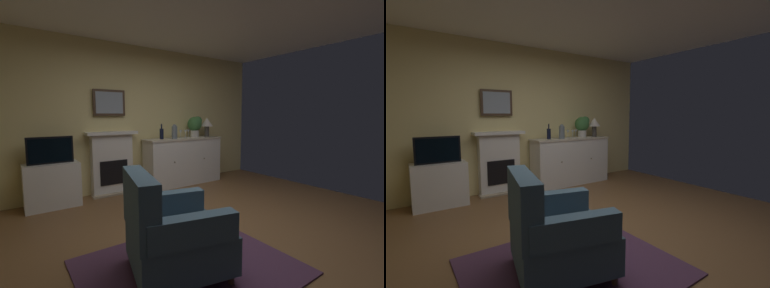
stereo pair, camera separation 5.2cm
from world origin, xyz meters
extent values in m
cube|color=brown|center=(0.00, 0.00, -0.05)|extent=(5.68, 4.91, 0.10)
cube|color=#EAD68C|center=(0.00, 2.42, 1.33)|extent=(5.68, 0.06, 2.65)
cube|color=#4C2D47|center=(-0.71, -0.37, 0.01)|extent=(1.81, 1.53, 0.02)
cube|color=white|center=(-0.49, 2.30, 0.53)|extent=(0.70, 0.18, 1.05)
cube|color=tan|center=(-0.49, 2.21, 0.01)|extent=(0.77, 0.20, 0.03)
cube|color=black|center=(-0.49, 2.21, 0.39)|extent=(0.48, 0.02, 0.42)
cube|color=white|center=(-0.49, 2.27, 1.07)|extent=(0.87, 0.27, 0.05)
cube|color=#473323|center=(-0.49, 2.34, 1.60)|extent=(0.55, 0.03, 0.45)
cube|color=#8C99A8|center=(-0.49, 2.33, 1.60)|extent=(0.47, 0.01, 0.37)
cube|color=white|center=(0.90, 2.12, 0.45)|extent=(1.59, 0.45, 0.90)
cube|color=beige|center=(0.90, 2.12, 0.91)|extent=(1.62, 0.48, 0.03)
sphere|color=brown|center=(0.55, 1.88, 0.51)|extent=(0.02, 0.02, 0.02)
sphere|color=brown|center=(1.25, 1.88, 0.51)|extent=(0.02, 0.02, 0.02)
cylinder|color=#4C4742|center=(1.50, 2.12, 1.04)|extent=(0.10, 0.10, 0.22)
cone|color=silver|center=(1.50, 2.12, 1.24)|extent=(0.26, 0.26, 0.18)
cylinder|color=black|center=(0.42, 2.15, 1.03)|extent=(0.08, 0.08, 0.20)
cylinder|color=black|center=(0.42, 2.15, 1.17)|extent=(0.03, 0.03, 0.09)
cylinder|color=silver|center=(0.82, 2.10, 0.93)|extent=(0.06, 0.06, 0.00)
cylinder|color=silver|center=(0.82, 2.10, 0.98)|extent=(0.01, 0.01, 0.09)
cone|color=silver|center=(0.82, 2.10, 1.06)|extent=(0.07, 0.07, 0.07)
cylinder|color=silver|center=(0.93, 2.09, 0.93)|extent=(0.06, 0.06, 0.00)
cylinder|color=silver|center=(0.93, 2.09, 0.98)|extent=(0.01, 0.01, 0.09)
cone|color=silver|center=(0.93, 2.09, 1.06)|extent=(0.07, 0.07, 0.07)
cylinder|color=silver|center=(1.04, 2.14, 0.93)|extent=(0.06, 0.06, 0.00)
cylinder|color=silver|center=(1.04, 2.14, 0.98)|extent=(0.01, 0.01, 0.09)
cone|color=silver|center=(1.04, 2.14, 1.06)|extent=(0.07, 0.07, 0.07)
cylinder|color=slate|center=(0.66, 2.07, 1.05)|extent=(0.11, 0.11, 0.24)
sphere|color=slate|center=(0.66, 2.07, 1.17)|extent=(0.08, 0.08, 0.08)
cube|color=white|center=(-1.47, 2.13, 0.33)|extent=(0.75, 0.42, 0.67)
cube|color=black|center=(-1.47, 2.11, 0.87)|extent=(0.62, 0.06, 0.40)
cube|color=black|center=(-1.47, 2.08, 0.87)|extent=(0.57, 0.01, 0.35)
cylinder|color=beige|center=(1.22, 2.17, 1.00)|extent=(0.18, 0.18, 0.14)
sphere|color=#3D753D|center=(1.22, 2.17, 1.20)|extent=(0.30, 0.30, 0.30)
sphere|color=#3D753D|center=(1.28, 2.14, 1.27)|extent=(0.18, 0.18, 0.18)
cube|color=#3F596B|center=(-0.82, -0.38, 0.26)|extent=(0.95, 0.92, 0.32)
cube|color=#3F596B|center=(-1.14, -0.30, 0.67)|extent=(0.33, 0.78, 0.50)
cube|color=#3F596B|center=(-0.90, -0.69, 0.53)|extent=(0.73, 0.30, 0.22)
cube|color=#3F596B|center=(-0.75, -0.07, 0.53)|extent=(0.73, 0.30, 0.22)
cylinder|color=#473323|center=(-0.57, -0.77, 0.05)|extent=(0.05, 0.05, 0.10)
cylinder|color=#473323|center=(-0.42, -0.14, 0.05)|extent=(0.05, 0.05, 0.10)
cylinder|color=#473323|center=(-1.08, 0.01, 0.05)|extent=(0.05, 0.05, 0.10)
camera|label=1|loc=(-1.98, -2.19, 1.39)|focal=24.28mm
camera|label=2|loc=(-1.94, -2.22, 1.39)|focal=24.28mm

